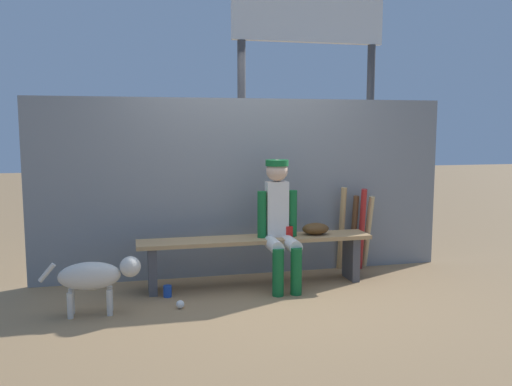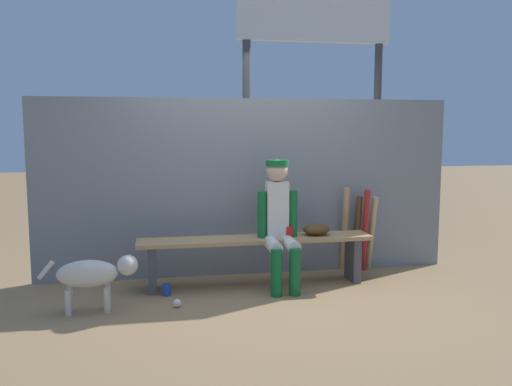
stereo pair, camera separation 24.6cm
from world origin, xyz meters
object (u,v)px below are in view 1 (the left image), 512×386
at_px(baseball_glove, 316,229).
at_px(scoreboard, 313,46).
at_px(dog, 96,276).
at_px(player_seated, 280,219).
at_px(bat_wood_tan, 342,229).
at_px(cup_on_bench, 289,231).
at_px(bat_wood_natural, 368,232).
at_px(cup_on_ground, 168,291).
at_px(baseball, 180,304).
at_px(dugout_bench, 256,249).
at_px(bat_aluminum_red, 362,229).
at_px(bat_wood_dark, 354,232).

xyz_separation_m(baseball_glove, scoreboard, (0.41, 1.32, 2.04)).
height_order(baseball_glove, dog, baseball_glove).
distance_m(player_seated, bat_wood_tan, 1.01).
xyz_separation_m(player_seated, dog, (-1.74, -0.40, -0.36)).
bearing_deg(cup_on_bench, bat_wood_natural, 21.50).
relative_size(bat_wood_tan, dog, 1.12).
bearing_deg(scoreboard, cup_on_ground, -142.46).
height_order(baseball, dog, dog).
height_order(baseball_glove, baseball, baseball_glove).
bearing_deg(cup_on_bench, scoreboard, 62.58).
height_order(player_seated, baseball_glove, player_seated).
relative_size(dugout_bench, baseball_glove, 8.45).
height_order(bat_aluminum_red, cup_on_bench, bat_aluminum_red).
xyz_separation_m(baseball_glove, baseball, (-1.45, -0.53, -0.52)).
relative_size(bat_wood_dark, cup_on_ground, 7.64).
bearing_deg(player_seated, dog, -167.17).
bearing_deg(bat_wood_natural, bat_aluminum_red, -147.59).
bearing_deg(dog, baseball, -1.71).
height_order(bat_wood_tan, baseball, bat_wood_tan).
distance_m(dugout_bench, baseball_glove, 0.66).
bearing_deg(bat_aluminum_red, bat_wood_dark, 135.31).
xyz_separation_m(bat_wood_natural, baseball, (-2.21, -0.90, -0.38)).
distance_m(player_seated, scoreboard, 2.52).
bearing_deg(bat_wood_natural, dog, -163.26).
height_order(cup_on_ground, cup_on_bench, cup_on_bench).
height_order(player_seated, bat_wood_natural, player_seated).
relative_size(dugout_bench, cup_on_bench, 21.50).
relative_size(baseball_glove, bat_wood_natural, 0.33).
bearing_deg(scoreboard, dog, -144.49).
relative_size(baseball_glove, dog, 0.33).
bearing_deg(bat_wood_natural, bat_wood_tan, -179.99).
distance_m(bat_wood_tan, dog, 2.74).
bearing_deg(bat_aluminum_red, bat_wood_tan, 162.46).
xyz_separation_m(baseball_glove, bat_wood_tan, (0.44, 0.37, -0.09)).
bearing_deg(dugout_bench, baseball_glove, 0.00).
bearing_deg(bat_wood_tan, dugout_bench, -160.98).
bearing_deg(bat_wood_tan, cup_on_ground, -164.66).
xyz_separation_m(dugout_bench, bat_wood_tan, (1.07, 0.37, 0.09)).
distance_m(bat_aluminum_red, cup_on_bench, 1.02).
relative_size(bat_aluminum_red, cup_on_bench, 8.44).
relative_size(bat_wood_dark, dog, 1.00).
bearing_deg(dugout_bench, player_seated, -27.11).
relative_size(bat_wood_dark, bat_wood_natural, 1.00).
bearing_deg(dog, dugout_bench, 18.41).
bearing_deg(baseball_glove, dog, -166.77).
relative_size(cup_on_bench, dog, 0.13).
relative_size(baseball, dog, 0.09).
bearing_deg(baseball, dugout_bench, 32.90).
relative_size(bat_wood_dark, baseball, 11.36).
distance_m(cup_on_bench, scoreboard, 2.56).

